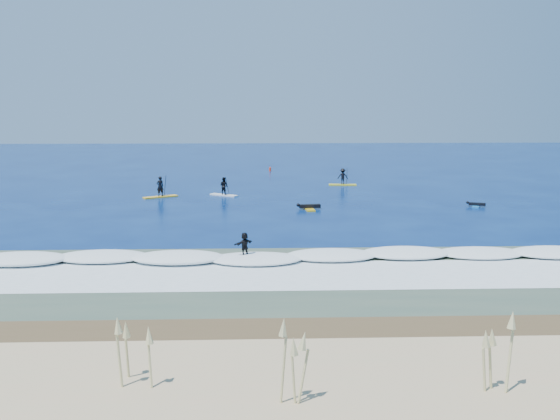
{
  "coord_description": "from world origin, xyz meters",
  "views": [
    {
      "loc": [
        -2.85,
        -41.52,
        8.17
      ],
      "look_at": [
        -1.33,
        1.51,
        0.6
      ],
      "focal_mm": 40.0,
      "sensor_mm": 36.0,
      "label": 1
    }
  ],
  "objects_px": {
    "prone_paddler_far": "(476,205)",
    "wave_surfer": "(245,246)",
    "sup_paddler_left": "(160,190)",
    "prone_paddler_near": "(309,207)",
    "sup_paddler_right": "(343,178)",
    "marker_buoy": "(270,169)",
    "sup_paddler_center": "(224,188)"
  },
  "relations": [
    {
      "from": "prone_paddler_near",
      "to": "wave_surfer",
      "type": "distance_m",
      "value": 16.1
    },
    {
      "from": "prone_paddler_near",
      "to": "prone_paddler_far",
      "type": "distance_m",
      "value": 13.19
    },
    {
      "from": "sup_paddler_left",
      "to": "prone_paddler_far",
      "type": "relative_size",
      "value": 1.54
    },
    {
      "from": "prone_paddler_far",
      "to": "sup_paddler_right",
      "type": "bearing_deg",
      "value": 55.67
    },
    {
      "from": "sup_paddler_center",
      "to": "prone_paddler_far",
      "type": "bearing_deg",
      "value": 15.58
    },
    {
      "from": "sup_paddler_left",
      "to": "prone_paddler_near",
      "type": "bearing_deg",
      "value": -57.75
    },
    {
      "from": "sup_paddler_center",
      "to": "wave_surfer",
      "type": "xyz_separation_m",
      "value": [
        2.27,
        -22.57,
        0.08
      ]
    },
    {
      "from": "sup_paddler_center",
      "to": "sup_paddler_right",
      "type": "bearing_deg",
      "value": 63.08
    },
    {
      "from": "wave_surfer",
      "to": "marker_buoy",
      "type": "height_order",
      "value": "wave_surfer"
    },
    {
      "from": "sup_paddler_left",
      "to": "sup_paddler_center",
      "type": "xyz_separation_m",
      "value": [
        5.39,
        0.8,
        0.04
      ]
    },
    {
      "from": "prone_paddler_near",
      "to": "prone_paddler_far",
      "type": "height_order",
      "value": "prone_paddler_near"
    },
    {
      "from": "prone_paddler_far",
      "to": "sup_paddler_left",
      "type": "bearing_deg",
      "value": 98.9
    },
    {
      "from": "sup_paddler_left",
      "to": "prone_paddler_far",
      "type": "xyz_separation_m",
      "value": [
        25.39,
        -5.67,
        -0.52
      ]
    },
    {
      "from": "marker_buoy",
      "to": "prone_paddler_near",
      "type": "bearing_deg",
      "value": -84.66
    },
    {
      "from": "wave_surfer",
      "to": "sup_paddler_right",
      "type": "bearing_deg",
      "value": 30.96
    },
    {
      "from": "sup_paddler_center",
      "to": "wave_surfer",
      "type": "distance_m",
      "value": 22.68
    },
    {
      "from": "marker_buoy",
      "to": "wave_surfer",
      "type": "bearing_deg",
      "value": -92.94
    },
    {
      "from": "sup_paddler_right",
      "to": "prone_paddler_far",
      "type": "height_order",
      "value": "sup_paddler_right"
    },
    {
      "from": "sup_paddler_center",
      "to": "marker_buoy",
      "type": "relative_size",
      "value": 4.28
    },
    {
      "from": "prone_paddler_far",
      "to": "wave_surfer",
      "type": "bearing_deg",
      "value": 153.72
    },
    {
      "from": "sup_paddler_left",
      "to": "prone_paddler_near",
      "type": "relative_size",
      "value": 1.22
    },
    {
      "from": "sup_paddler_left",
      "to": "marker_buoy",
      "type": "bearing_deg",
      "value": 33.25
    },
    {
      "from": "prone_paddler_near",
      "to": "marker_buoy",
      "type": "bearing_deg",
      "value": -1.83
    },
    {
      "from": "sup_paddler_center",
      "to": "prone_paddler_far",
      "type": "relative_size",
      "value": 1.35
    },
    {
      "from": "sup_paddler_center",
      "to": "prone_paddler_far",
      "type": "distance_m",
      "value": 21.03
    },
    {
      "from": "sup_paddler_center",
      "to": "marker_buoy",
      "type": "bearing_deg",
      "value": 110.4
    },
    {
      "from": "prone_paddler_near",
      "to": "sup_paddler_left",
      "type": "bearing_deg",
      "value": 55.39
    },
    {
      "from": "prone_paddler_far",
      "to": "marker_buoy",
      "type": "height_order",
      "value": "marker_buoy"
    },
    {
      "from": "prone_paddler_near",
      "to": "marker_buoy",
      "type": "xyz_separation_m",
      "value": [
        -2.43,
        26.02,
        0.1
      ]
    },
    {
      "from": "wave_surfer",
      "to": "marker_buoy",
      "type": "relative_size",
      "value": 2.88
    },
    {
      "from": "prone_paddler_far",
      "to": "marker_buoy",
      "type": "xyz_separation_m",
      "value": [
        -15.61,
        25.35,
        0.13
      ]
    },
    {
      "from": "prone_paddler_near",
      "to": "prone_paddler_far",
      "type": "xyz_separation_m",
      "value": [
        13.17,
        0.68,
        -0.03
      ]
    }
  ]
}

